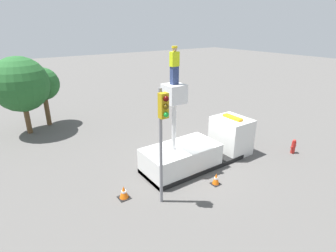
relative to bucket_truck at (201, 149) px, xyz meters
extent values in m
plane|color=#565451|center=(-0.52, 0.00, -0.90)|extent=(120.00, 120.00, 0.00)
cube|color=black|center=(-0.52, 0.00, -0.78)|extent=(5.93, 2.23, 0.24)
cube|color=silver|center=(-1.42, 0.00, -0.20)|extent=(4.14, 2.17, 1.40)
cube|color=silver|center=(2.44, 0.00, 0.21)|extent=(1.79, 2.17, 2.21)
cube|color=black|center=(3.35, 0.00, 0.65)|extent=(0.03, 1.84, 0.88)
cube|color=orange|center=(2.44, 0.00, 1.38)|extent=(0.36, 1.30, 0.14)
cylinder|color=silver|center=(-1.91, 0.00, 1.81)|extent=(0.22, 0.22, 2.62)
cube|color=silver|center=(-1.91, 0.00, 3.47)|extent=(0.95, 0.95, 0.90)
cube|color=navy|center=(-1.91, 0.00, 4.34)|extent=(0.34, 0.26, 0.84)
cube|color=#D1E519|center=(-1.91, 0.00, 5.09)|extent=(0.40, 0.26, 0.66)
sphere|color=tan|center=(-1.91, 0.00, 5.53)|extent=(0.23, 0.23, 0.23)
cylinder|color=yellow|center=(-1.91, 0.00, 5.62)|extent=(0.26, 0.26, 0.09)
cylinder|color=gray|center=(-3.81, -1.70, 1.71)|extent=(0.14, 0.14, 5.21)
cube|color=#B79314|center=(-3.81, -1.91, 3.66)|extent=(0.34, 0.28, 1.00)
sphere|color=#490707|center=(-3.81, -2.09, 3.97)|extent=(0.22, 0.22, 0.22)
sphere|color=#503C07|center=(-3.81, -2.09, 3.66)|extent=(0.22, 0.22, 0.22)
sphere|color=green|center=(-3.81, -2.09, 3.35)|extent=(0.22, 0.22, 0.22)
cylinder|color=#B2231E|center=(5.52, -2.35, -0.52)|extent=(0.25, 0.25, 0.75)
sphere|color=#B2231E|center=(5.52, -2.35, -0.09)|extent=(0.21, 0.21, 0.21)
cylinder|color=#B2231E|center=(5.33, -2.35, -0.45)|extent=(0.12, 0.10, 0.10)
cylinder|color=#B2231E|center=(5.70, -2.35, -0.45)|extent=(0.12, 0.10, 0.10)
cube|color=black|center=(-5.09, -0.51, -0.88)|extent=(0.52, 0.52, 0.03)
cone|color=orange|center=(-5.09, -0.51, -0.58)|extent=(0.43, 0.43, 0.62)
cylinder|color=white|center=(-5.09, -0.51, -0.55)|extent=(0.23, 0.23, 0.09)
cube|color=black|center=(-0.82, -2.10, -0.88)|extent=(0.43, 0.43, 0.03)
cone|color=orange|center=(-0.82, -2.10, -0.59)|extent=(0.36, 0.36, 0.61)
cylinder|color=white|center=(-0.82, -2.10, -0.56)|extent=(0.19, 0.19, 0.09)
cylinder|color=brown|center=(-5.79, 11.54, 0.32)|extent=(0.36, 0.36, 2.43)
sphere|color=#235B28|center=(-5.79, 11.54, 2.39)|extent=(2.45, 2.45, 2.45)
cylinder|color=brown|center=(-7.34, 10.52, 0.25)|extent=(0.36, 0.36, 2.29)
sphere|color=#235B28|center=(-7.34, 10.52, 2.73)|extent=(3.81, 3.81, 3.81)
camera|label=1|loc=(-9.15, -9.92, 6.56)|focal=28.00mm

